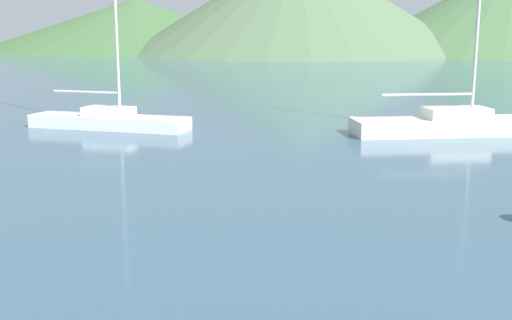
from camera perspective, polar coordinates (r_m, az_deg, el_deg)
The scene contains 4 objects.
sailboat_middle at distance 24.90m, azimuth 17.37°, elevation 3.18°, with size 7.88×4.11×9.41m.
sailboat_outer at distance 25.69m, azimuth -12.92°, elevation 3.78°, with size 6.49×1.97×11.18m.
hill_west at distance 113.86m, azimuth -10.62°, elevation 11.74°, with size 53.31×53.31×8.60m.
hill_central at distance 100.43m, azimuth 3.75°, elevation 13.98°, with size 52.80×52.80×15.78m.
Camera 1 is at (1.87, 1.31, 3.89)m, focal length 45.00 mm.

